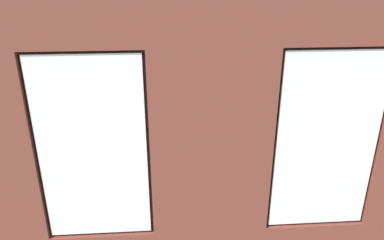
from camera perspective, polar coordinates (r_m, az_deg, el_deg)
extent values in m
cube|color=brown|center=(6.75, 0.05, -7.44)|extent=(6.60, 5.87, 0.10)
cube|color=brown|center=(3.69, 3.00, -4.19)|extent=(1.20, 0.16, 3.37)
cube|color=brown|center=(3.63, 22.40, 15.88)|extent=(1.08, 0.16, 0.69)
cube|color=white|center=(3.95, 19.79, -3.48)|extent=(1.02, 0.03, 1.89)
cube|color=#38281E|center=(4.00, 19.46, -3.10)|extent=(1.08, 0.04, 1.95)
cube|color=brown|center=(3.35, -17.09, 16.10)|extent=(1.08, 0.16, 0.69)
cube|color=white|center=(3.69, -14.86, -4.73)|extent=(1.02, 0.03, 1.89)
cube|color=#38281E|center=(3.74, -14.71, -4.31)|extent=(1.08, 0.04, 1.95)
cube|color=#A87547|center=(4.31, 2.55, -15.40)|extent=(3.57, 0.24, 0.06)
cube|color=black|center=(3.58, 2.98, 3.41)|extent=(0.45, 0.03, 0.59)
cube|color=teal|center=(3.59, 2.95, 3.49)|extent=(0.39, 0.01, 0.53)
cube|color=black|center=(5.07, -7.11, -15.75)|extent=(2.07, 0.85, 0.42)
cube|color=black|center=(4.57, -7.54, -14.37)|extent=(2.07, 0.24, 0.38)
cube|color=black|center=(4.91, 3.82, -12.51)|extent=(0.22, 0.85, 0.24)
cube|color=black|center=(5.03, -18.15, -12.83)|extent=(0.22, 0.85, 0.24)
cube|color=black|center=(4.93, -0.77, -12.84)|extent=(0.50, 0.65, 0.12)
cube|color=black|center=(4.94, -7.25, -13.01)|extent=(0.50, 0.65, 0.12)
cube|color=black|center=(5.00, -13.64, -13.02)|extent=(0.50, 0.65, 0.12)
cube|color=black|center=(6.84, 19.58, -6.00)|extent=(0.87, 1.80, 0.42)
cube|color=black|center=(6.80, 22.52, -2.82)|extent=(0.26, 1.79, 0.38)
cube|color=black|center=(7.35, 17.52, -0.97)|extent=(0.85, 0.23, 0.24)
cube|color=black|center=(6.09, 22.86, -6.92)|extent=(0.85, 0.23, 0.24)
cube|color=black|center=(6.97, 18.49, -2.76)|extent=(0.65, 0.63, 0.12)
cube|color=black|center=(6.43, 20.74, -5.33)|extent=(0.65, 0.63, 0.12)
cube|color=#A87547|center=(6.89, -1.18, -2.45)|extent=(1.25, 0.72, 0.04)
cube|color=#A87547|center=(7.30, 3.15, -2.83)|extent=(0.07, 0.07, 0.39)
cube|color=#A87547|center=(7.25, -5.77, -3.11)|extent=(0.07, 0.07, 0.39)
cube|color=#A87547|center=(6.76, 3.79, -5.05)|extent=(0.07, 0.07, 0.39)
cube|color=#A87547|center=(6.71, -5.87, -5.36)|extent=(0.07, 0.07, 0.39)
cylinder|color=#4C4C51|center=(6.99, 1.58, -1.39)|extent=(0.09, 0.09, 0.10)
cylinder|color=brown|center=(6.94, -2.51, -1.71)|extent=(0.10, 0.10, 0.08)
sphere|color=#286B2D|center=(6.90, -2.53, -0.96)|extent=(0.12, 0.12, 0.12)
cube|color=#B2B2B7|center=(6.77, -4.31, -2.70)|extent=(0.18, 0.08, 0.02)
cube|color=black|center=(6.71, -23.13, -6.76)|extent=(1.17, 0.42, 0.50)
cube|color=black|center=(6.58, -23.50, -4.68)|extent=(0.47, 0.20, 0.05)
cube|color=black|center=(6.56, -23.57, -4.25)|extent=(0.06, 0.04, 0.06)
cube|color=black|center=(6.42, -24.04, -1.57)|extent=(1.06, 0.04, 0.61)
cube|color=black|center=(6.44, -23.98, -1.49)|extent=(1.01, 0.01, 0.56)
cylinder|color=olive|center=(8.09, -4.89, -0.65)|extent=(0.48, 0.48, 0.28)
ellipsoid|color=silver|center=(7.96, -4.97, 1.51)|extent=(1.07, 1.07, 0.43)
ellipsoid|color=navy|center=(7.93, -5.57, 2.22)|extent=(0.44, 0.44, 0.18)
cylinder|color=#9E5638|center=(5.23, 10.03, -15.41)|extent=(0.25, 0.25, 0.30)
cylinder|color=brown|center=(5.06, 10.25, -12.83)|extent=(0.05, 0.05, 0.28)
cone|color=#1E5B28|center=(4.82, 8.22, -9.78)|extent=(0.50, 0.15, 0.49)
cone|color=#1E5B28|center=(4.72, 9.54, -10.46)|extent=(0.42, 0.46, 0.52)
cone|color=#1E5B28|center=(4.77, 12.13, -10.22)|extent=(0.38, 0.46, 0.53)
cone|color=#1E5B28|center=(4.91, 12.89, -9.58)|extent=(0.51, 0.19, 0.49)
cone|color=#1E5B28|center=(5.01, 11.13, -8.42)|extent=(0.36, 0.48, 0.52)
cone|color=#1E5B28|center=(4.96, 8.82, -8.69)|extent=(0.41, 0.47, 0.51)
cylinder|color=#47423D|center=(8.87, 15.11, 0.84)|extent=(0.32, 0.32, 0.30)
cylinder|color=brown|center=(8.78, 15.27, 2.28)|extent=(0.05, 0.05, 0.18)
ellipsoid|color=#3D8E42|center=(8.67, 15.49, 4.34)|extent=(0.65, 0.65, 0.49)
cylinder|color=#9E5638|center=(5.76, -20.77, -12.85)|extent=(0.29, 0.29, 0.27)
cylinder|color=brown|center=(5.56, -21.32, -9.64)|extent=(0.05, 0.05, 0.49)
cone|color=#337F38|center=(5.38, -23.42, -5.57)|extent=(0.40, 0.16, 0.49)
cone|color=#337F38|center=(5.28, -23.58, -6.57)|extent=(0.40, 0.43, 0.44)
cone|color=#337F38|center=(5.21, -22.37, -6.74)|extent=(0.17, 0.46, 0.45)
cone|color=#337F38|center=(5.24, -20.64, -6.20)|extent=(0.45, 0.33, 0.45)
cone|color=#337F38|center=(5.36, -19.84, -5.78)|extent=(0.50, 0.27, 0.41)
cone|color=#337F38|center=(5.44, -21.01, -4.94)|extent=(0.28, 0.43, 0.48)
cone|color=#337F38|center=(5.48, -22.83, -5.15)|extent=(0.40, 0.39, 0.47)
cylinder|color=#9E5638|center=(7.89, 13.43, -2.37)|extent=(0.16, 0.16, 0.15)
cylinder|color=brown|center=(7.84, 13.51, -1.58)|extent=(0.02, 0.02, 0.09)
ellipsoid|color=#3D8E42|center=(7.78, 13.61, -0.57)|extent=(0.35, 0.35, 0.21)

